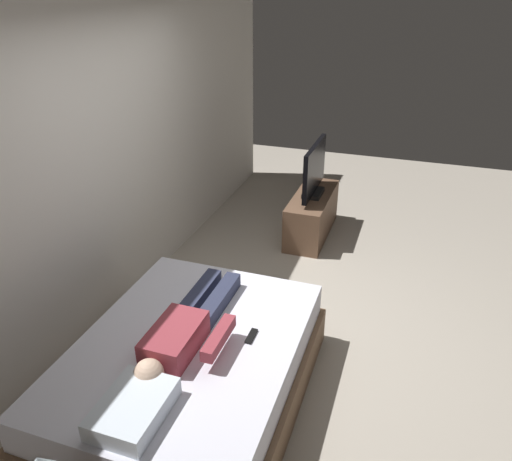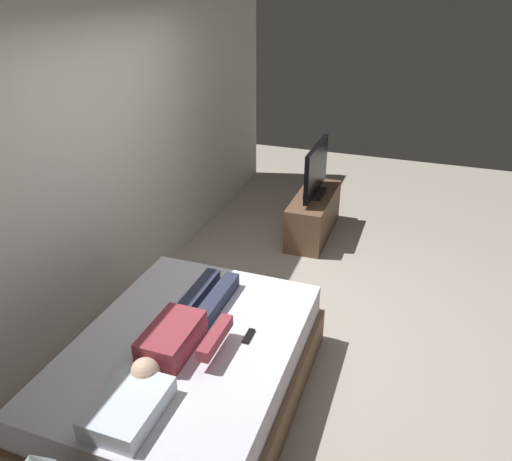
% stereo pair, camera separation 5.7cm
% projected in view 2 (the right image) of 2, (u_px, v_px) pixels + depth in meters
% --- Properties ---
extents(ground_plane, '(10.00, 10.00, 0.00)m').
position_uv_depth(ground_plane, '(293.00, 337.00, 4.15)').
color(ground_plane, '#ADA393').
extents(back_wall, '(6.40, 0.10, 2.80)m').
position_uv_depth(back_wall, '(129.00, 142.00, 4.35)').
color(back_wall, silver).
rests_on(back_wall, ground).
extents(bed, '(1.97, 1.49, 0.54)m').
position_uv_depth(bed, '(188.00, 373.00, 3.41)').
color(bed, brown).
rests_on(bed, ground).
extents(pillow, '(0.48, 0.34, 0.12)m').
position_uv_depth(pillow, '(129.00, 407.00, 2.70)').
color(pillow, white).
rests_on(pillow, bed).
extents(person, '(1.26, 0.46, 0.18)m').
position_uv_depth(person, '(183.00, 328.00, 3.28)').
color(person, '#993842').
rests_on(person, bed).
extents(remote, '(0.15, 0.04, 0.02)m').
position_uv_depth(remote, '(249.00, 336.00, 3.32)').
color(remote, black).
rests_on(remote, bed).
extents(tv_stand, '(1.10, 0.40, 0.50)m').
position_uv_depth(tv_stand, '(313.00, 215.00, 5.71)').
color(tv_stand, brown).
rests_on(tv_stand, ground).
extents(tv, '(0.88, 0.20, 0.59)m').
position_uv_depth(tv, '(316.00, 171.00, 5.47)').
color(tv, black).
rests_on(tv, tv_stand).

